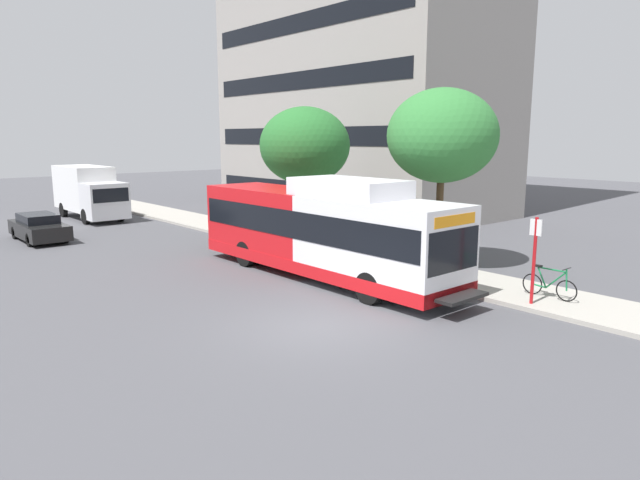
{
  "coord_description": "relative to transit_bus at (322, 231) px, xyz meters",
  "views": [
    {
      "loc": [
        -9.38,
        -10.89,
        5.01
      ],
      "look_at": [
        2.88,
        3.19,
        1.6
      ],
      "focal_mm": 31.49,
      "sensor_mm": 36.0,
      "label": 1
    }
  ],
  "objects": [
    {
      "name": "ground_plane",
      "position": [
        -3.76,
        3.89,
        -1.7
      ],
      "size": [
        120.0,
        120.0,
        0.0
      ],
      "primitive_type": "plane",
      "color": "#4C4C51"
    },
    {
      "name": "sidewalk_curb",
      "position": [
        3.24,
        1.89,
        -1.63
      ],
      "size": [
        3.0,
        56.0,
        0.14
      ],
      "primitive_type": "cube",
      "color": "#A8A399",
      "rests_on": "ground"
    },
    {
      "name": "transit_bus",
      "position": [
        0.0,
        0.0,
        0.0
      ],
      "size": [
        2.58,
        12.25,
        3.65
      ],
      "color": "white",
      "rests_on": "ground"
    },
    {
      "name": "bus_stop_sign_pole",
      "position": [
        2.2,
        -6.98,
        -0.05
      ],
      "size": [
        0.1,
        0.36,
        2.6
      ],
      "color": "red",
      "rests_on": "sidewalk_curb"
    },
    {
      "name": "bicycle_parked",
      "position": [
        3.18,
        -7.02,
        -1.14
      ],
      "size": [
        0.52,
        1.76,
        1.02
      ],
      "color": "black",
      "rests_on": "sidewalk_curb"
    },
    {
      "name": "street_tree_near_stop",
      "position": [
        4.32,
        -1.92,
        3.37
      ],
      "size": [
        4.14,
        4.14,
        6.71
      ],
      "color": "#4C3823",
      "rests_on": "sidewalk_curb"
    },
    {
      "name": "street_tree_mid_block",
      "position": [
        4.38,
        6.24,
        2.92
      ],
      "size": [
        4.38,
        4.38,
        6.36
      ],
      "color": "#4C3823",
      "rests_on": "sidewalk_curb"
    },
    {
      "name": "parked_car_far_lane",
      "position": [
        -5.69,
        14.65,
        -1.04
      ],
      "size": [
        1.8,
        4.5,
        1.33
      ],
      "color": "black",
      "rests_on": "ground"
    },
    {
      "name": "box_truck_background",
      "position": [
        -1.1,
        20.8,
        0.04
      ],
      "size": [
        2.32,
        7.01,
        3.25
      ],
      "color": "silver",
      "rests_on": "ground"
    },
    {
      "name": "lattice_comm_tower",
      "position": [
        14.5,
        28.8,
        6.06
      ],
      "size": [
        1.1,
        1.1,
        23.77
      ],
      "color": "#B7B7BC",
      "rests_on": "ground"
    }
  ]
}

